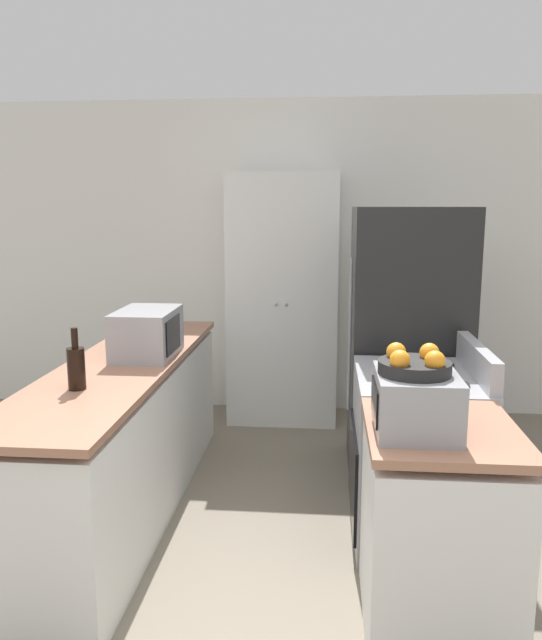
% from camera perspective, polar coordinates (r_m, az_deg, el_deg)
% --- Properties ---
extents(wall_back, '(7.00, 0.06, 2.60)m').
position_cam_1_polar(wall_back, '(5.30, 1.47, 5.62)').
color(wall_back, white).
rests_on(wall_back, ground_plane).
extents(counter_left, '(0.60, 2.51, 0.88)m').
position_cam_1_polar(counter_left, '(3.73, -13.26, -10.54)').
color(counter_left, silver).
rests_on(counter_left, ground_plane).
extents(counter_right, '(0.60, 0.72, 0.88)m').
position_cam_1_polar(counter_right, '(2.78, 14.93, -18.26)').
color(counter_right, silver).
rests_on(counter_right, ground_plane).
extents(pantry_cabinet, '(0.87, 0.53, 2.00)m').
position_cam_1_polar(pantry_cabinet, '(5.04, 1.13, 1.91)').
color(pantry_cabinet, white).
rests_on(pantry_cabinet, ground_plane).
extents(stove, '(0.66, 0.80, 1.04)m').
position_cam_1_polar(stove, '(3.47, 13.11, -11.79)').
color(stove, '#9E9EA3').
rests_on(stove, ground_plane).
extents(refrigerator, '(0.74, 0.78, 1.74)m').
position_cam_1_polar(refrigerator, '(4.14, 12.28, -2.04)').
color(refrigerator, black).
rests_on(refrigerator, ground_plane).
extents(microwave, '(0.33, 0.49, 0.27)m').
position_cam_1_polar(microwave, '(3.68, -11.26, -1.17)').
color(microwave, '#939399').
rests_on(microwave, counter_left).
extents(wine_bottle, '(0.08, 0.08, 0.30)m').
position_cam_1_polar(wine_bottle, '(3.10, -17.38, -4.10)').
color(wine_bottle, black).
rests_on(wine_bottle, counter_left).
extents(toaster_oven, '(0.32, 0.38, 0.23)m').
position_cam_1_polar(toaster_oven, '(2.48, 13.10, -7.36)').
color(toaster_oven, '#939399').
rests_on(toaster_oven, counter_right).
extents(fruit_bowl, '(0.28, 0.28, 0.11)m').
position_cam_1_polar(fruit_bowl, '(2.43, 13.00, -3.93)').
color(fruit_bowl, black).
rests_on(fruit_bowl, toaster_oven).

